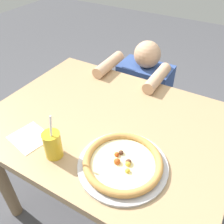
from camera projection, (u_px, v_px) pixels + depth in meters
name	position (u px, v px, depth m)	size (l,w,h in m)	color
ground_plane	(109.00, 203.00, 1.65)	(8.00, 8.00, 0.00)	#4C4C51
dining_table	(108.00, 137.00, 1.25)	(1.16, 0.88, 0.75)	tan
pizza_near	(123.00, 163.00, 0.95)	(0.36, 0.36, 0.04)	#B7B7BC
drink_cup_colored	(53.00, 145.00, 0.97)	(0.07, 0.07, 0.21)	gold
paper_napkin	(30.00, 137.00, 1.08)	(0.16, 0.14, 0.00)	white
diner_seated	(142.00, 102.00, 1.86)	(0.40, 0.52, 0.89)	#333847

